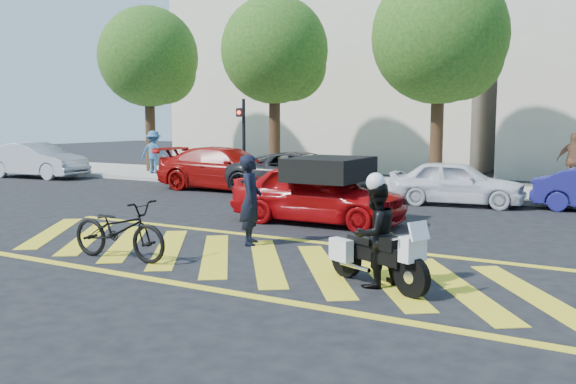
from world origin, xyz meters
The scene contains 19 objects.
ground centered at (0.00, 0.00, 0.00)m, with size 90.00×90.00×0.00m, color black.
sidewalk centered at (0.00, 12.00, 0.07)m, with size 60.00×5.00×0.15m, color #9E998E.
crosswalk centered at (-0.04, 0.00, 0.00)m, with size 12.33×4.00×0.01m.
building_left centered at (-8.00, 21.00, 5.00)m, with size 16.00×8.00×10.00m, color beige.
tree_far_left centered at (-12.87, 12.06, 5.05)m, with size 4.40×4.40×7.41m.
tree_left centered at (-6.37, 12.06, 4.99)m, with size 4.20×4.20×7.26m.
tree_center centered at (0.13, 12.06, 5.10)m, with size 4.60×4.60×7.56m.
signal_pole centered at (-6.50, 9.74, 1.92)m, with size 0.28×0.43×3.20m.
officer_bike centered at (-0.53, 1.09, 0.89)m, with size 0.65×0.42×1.77m, color black.
bicycle centered at (-1.82, -1.15, 0.53)m, with size 0.71×2.02×1.06m, color black.
police_motorcycle centered at (2.73, -0.55, 0.47)m, with size 1.83×1.09×0.86m.
officer_moto centered at (2.71, -0.56, 0.78)m, with size 0.76×0.59×1.56m, color black.
red_convertible centered at (-0.49, 3.94, 0.71)m, with size 1.68×4.18×1.42m, color #A2070A.
parked_far_left centered at (-16.00, 8.27, 0.74)m, with size 1.56×4.48×1.48m, color #A1A2A9.
parked_left centered at (-6.34, 8.52, 0.75)m, with size 2.09×5.15×1.49m, color #970B09.
parked_mid_left centered at (-3.27, 8.45, 0.70)m, with size 2.34×5.07×1.41m, color black.
parked_mid_right centered at (1.55, 8.71, 0.65)m, with size 1.53×3.80×1.29m, color silver.
pedestrian_left centered at (-11.98, 11.05, 1.06)m, with size 1.18×0.68×1.83m, color #356592.
pedestrian_right centered at (4.21, 13.77, 1.08)m, with size 1.09×0.46×1.87m, color brown.
Camera 1 is at (5.94, -8.83, 2.45)m, focal length 38.00 mm.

